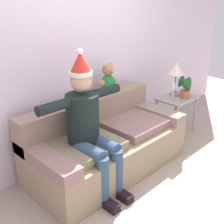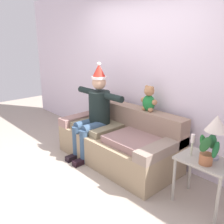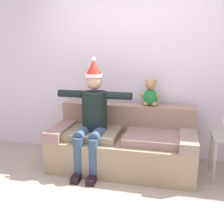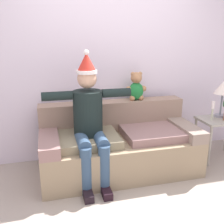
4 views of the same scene
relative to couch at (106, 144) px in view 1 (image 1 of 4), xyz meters
The scene contains 9 objects.
ground_plane 1.07m from the couch, 90.00° to the right, with size 10.00×10.00×0.00m, color #A8988A.
back_wall 1.15m from the couch, 90.00° to the left, with size 7.00×0.10×2.70m, color silver.
couch is the anchor object (origin of this frame).
person_seated 0.61m from the couch, 157.17° to the right, with size 1.02×0.77×1.52m.
teddy_bear 0.80m from the couch, 41.07° to the left, with size 0.29×0.17×0.38m.
side_table 1.45m from the couch, ahead, with size 0.59×0.42×0.58m.
table_lamp 1.61m from the couch, ahead, with size 0.24×0.24×0.51m.
potted_plant 1.56m from the couch, ahead, with size 0.24×0.23×0.35m.
candle_tall 1.34m from the couch, ahead, with size 0.04×0.04×0.26m.
Camera 1 is at (-2.05, -1.13, 1.95)m, focal length 44.72 mm.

